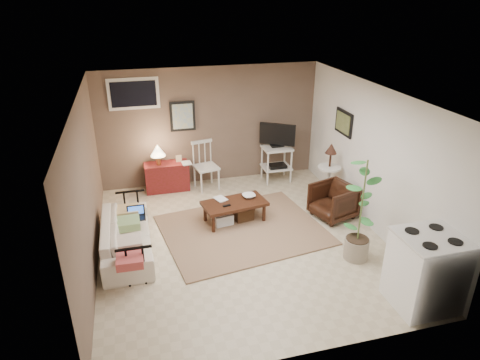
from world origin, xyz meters
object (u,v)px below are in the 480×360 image
object	(u,v)px
spindle_chair	(206,167)
side_table	(330,166)
red_console	(166,174)
sofa	(126,231)
stove	(426,271)
potted_plant	(362,207)
coffee_table	(234,210)
tv_stand	(277,151)
armchair	(333,200)

from	to	relation	value
spindle_chair	side_table	xyz separation A→B (m)	(2.16, -1.15, 0.26)
red_console	spindle_chair	size ratio (longest dim) A/B	1.02
red_console	side_table	size ratio (longest dim) A/B	0.86
sofa	stove	distance (m)	4.29
potted_plant	stove	world-z (taller)	potted_plant
coffee_table	tv_stand	bearing A→B (deg)	49.34
armchair	potted_plant	xyz separation A→B (m)	(-0.22, -1.27, 0.53)
sofa	spindle_chair	xyz separation A→B (m)	(1.62, 1.98, 0.10)
coffee_table	stove	bearing A→B (deg)	-55.54
potted_plant	stove	size ratio (longest dim) A/B	1.59
sofa	red_console	xyz separation A→B (m)	(0.82, 2.09, -0.01)
armchair	sofa	bearing A→B (deg)	-103.80
tv_stand	stove	world-z (taller)	tv_stand
red_console	armchair	size ratio (longest dim) A/B	1.46
coffee_table	spindle_chair	world-z (taller)	spindle_chair
potted_plant	side_table	bearing A→B (deg)	77.65
tv_stand	armchair	distance (m)	1.87
sofa	side_table	xyz separation A→B (m)	(3.78, 0.83, 0.36)
coffee_table	sofa	distance (m)	1.89
side_table	red_console	bearing A→B (deg)	157.02
sofa	potted_plant	distance (m)	3.57
side_table	armchair	world-z (taller)	side_table
tv_stand	potted_plant	world-z (taller)	potted_plant
tv_stand	potted_plant	size ratio (longest dim) A/B	0.76
coffee_table	spindle_chair	size ratio (longest dim) A/B	1.19
red_console	spindle_chair	bearing A→B (deg)	-7.62
coffee_table	armchair	size ratio (longest dim) A/B	1.70
spindle_chair	potted_plant	distance (m)	3.54
coffee_table	potted_plant	distance (m)	2.26
potted_plant	coffee_table	bearing A→B (deg)	134.98
tv_stand	stove	xyz separation A→B (m)	(0.54, -4.20, -0.15)
spindle_chair	side_table	world-z (taller)	side_table
coffee_table	side_table	bearing A→B (deg)	10.75
stove	sofa	bearing A→B (deg)	148.88
red_console	potted_plant	distance (m)	4.09
sofa	tv_stand	size ratio (longest dim) A/B	1.47
coffee_table	side_table	distance (m)	2.04
sofa	coffee_table	bearing A→B (deg)	-75.76
sofa	spindle_chair	distance (m)	2.56
sofa	tv_stand	distance (m)	3.72
coffee_table	potted_plant	size ratio (longest dim) A/B	0.71
sofa	stove	world-z (taller)	stove
red_console	side_table	world-z (taller)	side_table
coffee_table	sofa	size ratio (longest dim) A/B	0.63
sofa	spindle_chair	bearing A→B (deg)	-39.24
coffee_table	red_console	xyz separation A→B (m)	(-1.01, 1.62, 0.12)
sofa	stove	bearing A→B (deg)	-121.12
side_table	potted_plant	xyz separation A→B (m)	(-0.42, -1.90, 0.15)
spindle_chair	tv_stand	world-z (taller)	tv_stand
coffee_table	spindle_chair	bearing A→B (deg)	97.97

